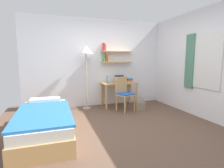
% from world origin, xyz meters
% --- Properties ---
extents(ground_plane, '(5.28, 5.28, 0.00)m').
position_xyz_m(ground_plane, '(0.00, 0.00, 0.00)').
color(ground_plane, brown).
extents(wall_back, '(4.40, 0.27, 2.60)m').
position_xyz_m(wall_back, '(0.01, 2.02, 1.31)').
color(wall_back, white).
rests_on(wall_back, ground_plane).
extents(wall_right, '(0.10, 4.40, 2.60)m').
position_xyz_m(wall_right, '(2.02, 0.00, 1.30)').
color(wall_right, white).
rests_on(wall_right, ground_plane).
extents(bed, '(0.92, 2.00, 0.54)m').
position_xyz_m(bed, '(-1.53, 0.15, 0.24)').
color(bed, tan).
rests_on(bed, ground_plane).
extents(desk, '(1.04, 0.58, 0.71)m').
position_xyz_m(desk, '(0.53, 1.70, 0.58)').
color(desk, tan).
rests_on(desk, ground_plane).
extents(desk_chair, '(0.54, 0.54, 0.93)m').
position_xyz_m(desk_chair, '(0.48, 1.19, 0.51)').
color(desk_chair, tan).
rests_on(desk_chair, ground_plane).
extents(standing_lamp, '(0.40, 0.40, 1.78)m').
position_xyz_m(standing_lamp, '(-0.46, 1.69, 1.57)').
color(standing_lamp, '#B2A893').
rests_on(standing_lamp, ground_plane).
extents(laptop, '(0.30, 0.23, 0.21)m').
position_xyz_m(laptop, '(0.57, 1.73, 0.77)').
color(laptop, black).
rests_on(laptop, desk).
extents(water_bottle, '(0.06, 0.06, 0.23)m').
position_xyz_m(water_bottle, '(0.16, 1.70, 0.83)').
color(water_bottle, '#4C99DB').
rests_on(water_bottle, desk).
extents(book_stack, '(0.18, 0.25, 0.12)m').
position_xyz_m(book_stack, '(0.87, 1.73, 0.78)').
color(book_stack, gold).
rests_on(book_stack, desk).
extents(handbag, '(0.27, 0.13, 0.38)m').
position_xyz_m(handbag, '(0.89, 1.01, 0.13)').
color(handbag, gray).
rests_on(handbag, ground_plane).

